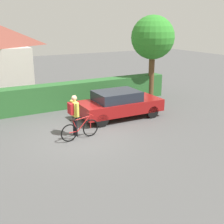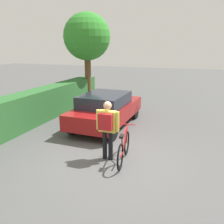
{
  "view_description": "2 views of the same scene",
  "coord_description": "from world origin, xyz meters",
  "px_view_note": "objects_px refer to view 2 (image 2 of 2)",
  "views": [
    {
      "loc": [
        -4.42,
        -10.69,
        4.59
      ],
      "look_at": [
        1.69,
        0.28,
        0.71
      ],
      "focal_mm": 47.27,
      "sensor_mm": 36.0,
      "label": 1
    },
    {
      "loc": [
        -6.16,
        -2.17,
        3.2
      ],
      "look_at": [
        1.68,
        0.69,
        0.9
      ],
      "focal_mm": 38.92,
      "sensor_mm": 36.0,
      "label": 2
    }
  ],
  "objects_px": {
    "bicycle": "(124,148)",
    "person_rider": "(107,125)",
    "parked_car_near": "(106,109)",
    "tree_kerbside": "(87,37)"
  },
  "relations": [
    {
      "from": "bicycle",
      "to": "person_rider",
      "type": "height_order",
      "value": "person_rider"
    },
    {
      "from": "person_rider",
      "to": "tree_kerbside",
      "type": "xyz_separation_m",
      "value": [
        6.68,
        3.77,
        2.57
      ]
    },
    {
      "from": "bicycle",
      "to": "person_rider",
      "type": "relative_size",
      "value": 1.0
    },
    {
      "from": "tree_kerbside",
      "to": "parked_car_near",
      "type": "bearing_deg",
      "value": -145.78
    },
    {
      "from": "bicycle",
      "to": "person_rider",
      "type": "distance_m",
      "value": 0.81
    },
    {
      "from": "person_rider",
      "to": "tree_kerbside",
      "type": "bearing_deg",
      "value": 29.42
    },
    {
      "from": "bicycle",
      "to": "parked_car_near",
      "type": "bearing_deg",
      "value": 30.34
    },
    {
      "from": "parked_car_near",
      "to": "person_rider",
      "type": "relative_size",
      "value": 2.39
    },
    {
      "from": "parked_car_near",
      "to": "tree_kerbside",
      "type": "distance_m",
      "value": 5.48
    },
    {
      "from": "parked_car_near",
      "to": "bicycle",
      "type": "relative_size",
      "value": 2.41
    }
  ]
}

